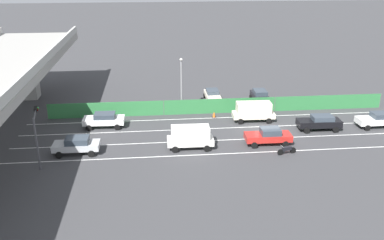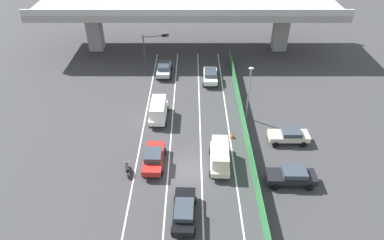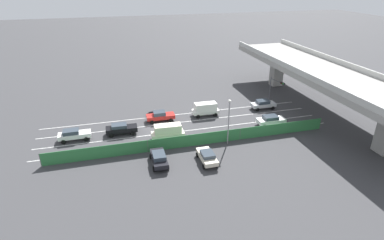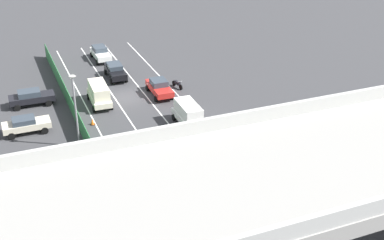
% 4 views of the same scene
% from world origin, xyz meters
% --- Properties ---
extents(ground_plane, '(300.00, 300.00, 0.00)m').
position_xyz_m(ground_plane, '(0.00, 0.00, 0.00)').
color(ground_plane, '#38383A').
extents(lane_line_left_edge, '(0.14, 44.26, 0.01)m').
position_xyz_m(lane_line_left_edge, '(-4.82, 4.13, 0.00)').
color(lane_line_left_edge, silver).
rests_on(lane_line_left_edge, ground).
extents(lane_line_mid_left, '(0.14, 44.26, 0.01)m').
position_xyz_m(lane_line_mid_left, '(-1.61, 4.13, 0.00)').
color(lane_line_mid_left, silver).
rests_on(lane_line_mid_left, ground).
extents(lane_line_mid_right, '(0.14, 44.26, 0.01)m').
position_xyz_m(lane_line_mid_right, '(1.61, 4.13, 0.00)').
color(lane_line_mid_right, silver).
rests_on(lane_line_mid_right, ground).
extents(lane_line_right_edge, '(0.14, 44.26, 0.01)m').
position_xyz_m(lane_line_right_edge, '(4.82, 4.13, 0.00)').
color(lane_line_right_edge, silver).
rests_on(lane_line_right_edge, ground).
extents(green_fence, '(0.10, 40.36, 1.80)m').
position_xyz_m(green_fence, '(6.43, 4.13, 0.90)').
color(green_fence, '#2D753D').
rests_on(green_fence, ground).
extents(car_hatchback_white, '(2.17, 4.50, 1.62)m').
position_xyz_m(car_hatchback_white, '(3.21, 17.50, 0.91)').
color(car_hatchback_white, silver).
rests_on(car_hatchback_white, ground).
extents(car_sedan_red, '(2.09, 4.61, 1.68)m').
position_xyz_m(car_sedan_red, '(-3.04, 0.81, 0.91)').
color(car_sedan_red, red).
rests_on(car_sedan_red, ground).
extents(car_van_cream, '(2.17, 4.79, 2.22)m').
position_xyz_m(car_van_cream, '(3.40, 0.79, 1.26)').
color(car_van_cream, beige).
rests_on(car_van_cream, ground).
extents(car_van_white, '(2.12, 4.52, 2.24)m').
position_xyz_m(car_van_white, '(-3.20, 8.63, 1.26)').
color(car_van_white, silver).
rests_on(car_van_white, ground).
extents(car_sedan_white, '(2.00, 4.56, 1.66)m').
position_xyz_m(car_sedan_white, '(0.21, -12.42, 0.92)').
color(car_sedan_white, white).
rests_on(car_sedan_white, ground).
extents(car_sedan_black, '(2.08, 4.68, 1.63)m').
position_xyz_m(car_sedan_black, '(0.05, -5.68, 0.92)').
color(car_sedan_black, black).
rests_on(car_sedan_black, ground).
extents(car_sedan_silver, '(2.09, 4.35, 1.63)m').
position_xyz_m(car_sedan_silver, '(-3.29, 19.44, 0.91)').
color(car_sedan_silver, '#B7BABC').
rests_on(car_sedan_silver, ground).
extents(motorcycle, '(0.69, 1.92, 0.93)m').
position_xyz_m(motorcycle, '(-5.48, -0.30, 0.46)').
color(motorcycle, black).
rests_on(motorcycle, ground).
extents(parked_sedan_dark, '(4.52, 2.06, 1.61)m').
position_xyz_m(parked_sedan_dark, '(9.83, -1.65, 0.90)').
color(parked_sedan_dark, black).
rests_on(parked_sedan_dark, ground).
extents(parked_sedan_cream, '(4.24, 1.97, 1.51)m').
position_xyz_m(parked_sedan_cream, '(10.98, 4.36, 0.86)').
color(parked_sedan_cream, beige).
rests_on(parked_sedan_cream, ground).
extents(traffic_light, '(3.73, 0.90, 4.81)m').
position_xyz_m(traffic_light, '(-4.91, 22.43, 3.48)').
color(traffic_light, '#47474C').
rests_on(traffic_light, ground).
extents(street_lamp, '(0.60, 0.36, 6.64)m').
position_xyz_m(street_lamp, '(7.02, 8.69, 4.07)').
color(street_lamp, gray).
rests_on(street_lamp, ground).
extents(traffic_cone, '(0.47, 0.47, 0.70)m').
position_xyz_m(traffic_cone, '(5.08, 5.04, 0.33)').
color(traffic_cone, orange).
rests_on(traffic_cone, ground).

